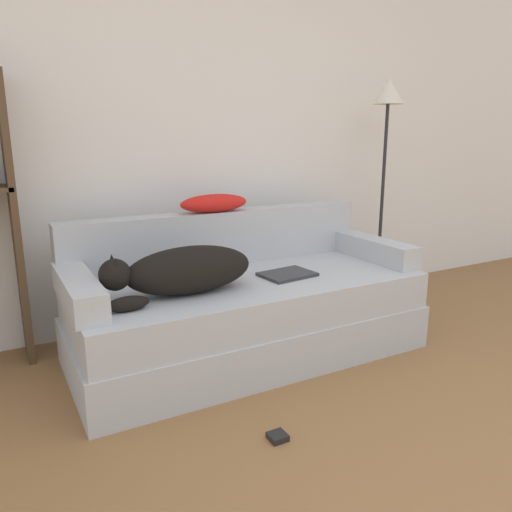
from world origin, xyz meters
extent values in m
cube|color=white|center=(0.00, 2.73, 1.35)|extent=(7.70, 0.06, 2.70)
cube|color=#B2B7BC|center=(-0.06, 1.98, 0.13)|extent=(1.98, 0.88, 0.25)
cube|color=#B2B7BC|center=(-0.06, 1.97, 0.36)|extent=(1.94, 0.84, 0.21)
cube|color=#B2B7BC|center=(-0.06, 2.35, 0.62)|extent=(1.94, 0.15, 0.33)
cube|color=#B2B7BC|center=(-0.98, 1.97, 0.53)|extent=(0.15, 0.69, 0.14)
cube|color=#B2B7BC|center=(0.85, 1.97, 0.53)|extent=(0.15, 0.69, 0.14)
ellipsoid|color=black|center=(-0.44, 1.88, 0.58)|extent=(0.67, 0.27, 0.24)
sphere|color=black|center=(-0.82, 1.88, 0.61)|extent=(0.15, 0.15, 0.15)
cone|color=black|center=(-0.82, 1.84, 0.66)|extent=(0.05, 0.05, 0.07)
cone|color=black|center=(-0.82, 1.93, 0.66)|extent=(0.05, 0.05, 0.07)
ellipsoid|color=black|center=(-0.80, 1.76, 0.49)|extent=(0.20, 0.07, 0.07)
cube|color=#2D2D30|center=(0.16, 1.91, 0.47)|extent=(0.32, 0.25, 0.02)
ellipsoid|color=red|center=(-0.10, 2.33, 0.85)|extent=(0.43, 0.17, 0.11)
cube|color=#4C3823|center=(-1.19, 2.55, 0.79)|extent=(0.04, 0.26, 1.57)
cylinder|color=#232326|center=(1.24, 2.33, 0.01)|extent=(0.20, 0.20, 0.02)
cylinder|color=#232326|center=(1.24, 2.33, 0.74)|extent=(0.02, 0.02, 1.43)
cone|color=silver|center=(1.24, 2.33, 1.54)|extent=(0.22, 0.22, 0.18)
cube|color=black|center=(-0.35, 1.17, 0.01)|extent=(0.08, 0.08, 0.03)
camera|label=1|loc=(-1.32, -0.42, 1.26)|focal=35.00mm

